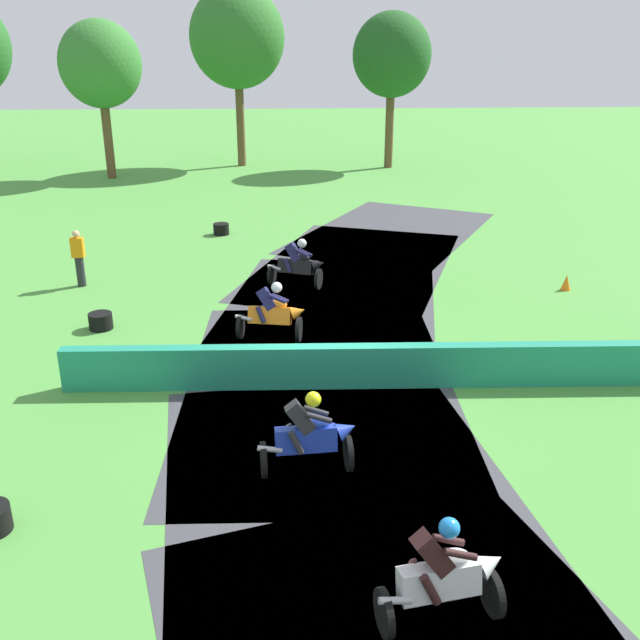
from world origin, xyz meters
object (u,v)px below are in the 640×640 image
at_px(motorcycle_fourth_white, 445,575).
at_px(traffic_cone, 566,282).
at_px(tire_stack_near, 221,229).
at_px(track_marshal, 79,258).
at_px(motorcycle_lead_black, 298,264).
at_px(motorcycle_chase_orange, 273,313).
at_px(motorcycle_trailing_blue, 310,435).
at_px(tire_stack_mid_a, 101,321).

height_order(motorcycle_fourth_white, traffic_cone, motorcycle_fourth_white).
xyz_separation_m(tire_stack_near, track_marshal, (-3.54, -5.56, 0.62)).
bearing_deg(motorcycle_lead_black, traffic_cone, -5.42).
height_order(motorcycle_lead_black, motorcycle_chase_orange, motorcycle_lead_black).
distance_m(motorcycle_trailing_blue, tire_stack_near, 15.51).
xyz_separation_m(tire_stack_near, traffic_cone, (10.21, -6.57, 0.02)).
distance_m(motorcycle_fourth_white, tire_stack_mid_a, 11.66).
height_order(motorcycle_trailing_blue, motorcycle_fourth_white, motorcycle_fourth_white).
bearing_deg(traffic_cone, tire_stack_mid_a, -169.49).
bearing_deg(tire_stack_mid_a, motorcycle_fourth_white, -56.56).
distance_m(motorcycle_chase_orange, tire_stack_near, 9.86).
height_order(tire_stack_near, track_marshal, track_marshal).
relative_size(motorcycle_lead_black, motorcycle_trailing_blue, 1.03).
xyz_separation_m(motorcycle_chase_orange, tire_stack_near, (-2.01, 9.65, -0.44)).
relative_size(motorcycle_lead_black, traffic_cone, 3.93).
relative_size(motorcycle_trailing_blue, track_marshal, 1.03).
height_order(motorcycle_trailing_blue, tire_stack_mid_a, motorcycle_trailing_blue).
relative_size(motorcycle_fourth_white, tire_stack_mid_a, 2.91).
bearing_deg(motorcycle_chase_orange, motorcycle_trailing_blue, -83.10).
xyz_separation_m(motorcycle_chase_orange, motorcycle_trailing_blue, (0.68, -5.62, 0.02)).
distance_m(motorcycle_lead_black, motorcycle_trailing_blue, 9.41).
distance_m(motorcycle_fourth_white, tire_stack_near, 19.07).
xyz_separation_m(motorcycle_trailing_blue, track_marshal, (-6.23, 9.71, 0.16)).
distance_m(tire_stack_mid_a, track_marshal, 3.62).
distance_m(tire_stack_near, tire_stack_mid_a, 9.15).
bearing_deg(tire_stack_mid_a, track_marshal, 111.65).
distance_m(motorcycle_trailing_blue, track_marshal, 11.54).
height_order(motorcycle_lead_black, tire_stack_mid_a, motorcycle_lead_black).
xyz_separation_m(tire_stack_mid_a, track_marshal, (-1.32, 3.32, 0.62)).
bearing_deg(motorcycle_chase_orange, tire_stack_mid_a, 169.70).
relative_size(motorcycle_trailing_blue, tire_stack_mid_a, 2.92).
relative_size(motorcycle_trailing_blue, traffic_cone, 3.82).
distance_m(motorcycle_lead_black, motorcycle_fourth_white, 12.83).
bearing_deg(tire_stack_mid_a, motorcycle_chase_orange, -10.30).
bearing_deg(motorcycle_chase_orange, traffic_cone, 20.56).
xyz_separation_m(tire_stack_near, tire_stack_mid_a, (-2.22, -8.88, 0.00)).
xyz_separation_m(motorcycle_lead_black, motorcycle_chase_orange, (-0.67, -3.79, -0.01)).
relative_size(motorcycle_chase_orange, tire_stack_mid_a, 2.98).
bearing_deg(motorcycle_chase_orange, track_marshal, 143.64).
bearing_deg(track_marshal, traffic_cone, -4.20).
relative_size(motorcycle_trailing_blue, motorcycle_fourth_white, 1.00).
bearing_deg(motorcycle_chase_orange, motorcycle_lead_black, 80.05).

